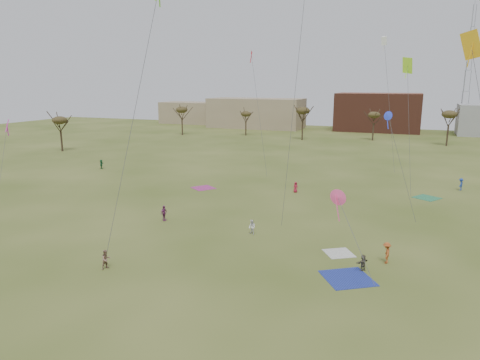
% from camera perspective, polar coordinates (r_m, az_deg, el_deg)
% --- Properties ---
extents(ground, '(260.00, 260.00, 0.00)m').
position_cam_1_polar(ground, '(36.47, -7.16, -12.34)').
color(ground, '#3C4F18').
rests_on(ground, ground).
extents(spectator_fore_b, '(0.91, 1.00, 1.67)m').
position_cam_1_polar(spectator_fore_b, '(38.89, -17.05, -9.85)').
color(spectator_fore_b, '#956E5E').
rests_on(spectator_fore_b, ground).
extents(spectator_fore_c, '(1.11, 1.31, 1.41)m').
position_cam_1_polar(spectator_fore_c, '(38.29, 15.73, -10.33)').
color(spectator_fore_c, brown).
rests_on(spectator_fore_c, ground).
extents(flyer_mid_b, '(0.77, 1.25, 1.88)m').
position_cam_1_polar(flyer_mid_b, '(40.33, 18.55, -8.98)').
color(flyer_mid_b, '#AD4F20').
rests_on(flyer_mid_b, ground).
extents(spectator_mid_d, '(0.57, 1.09, 1.78)m').
position_cam_1_polar(spectator_mid_d, '(50.29, -9.88, -4.27)').
color(spectator_mid_d, '#883876').
rests_on(spectator_mid_d, ground).
extents(spectator_mid_e, '(0.93, 0.86, 1.54)m').
position_cam_1_polar(spectator_mid_e, '(45.25, 1.57, -6.17)').
color(spectator_mid_e, white).
rests_on(spectator_mid_e, ground).
extents(flyer_far_a, '(1.08, 1.61, 1.66)m').
position_cam_1_polar(flyer_far_a, '(83.43, -17.61, 1.99)').
color(flyer_far_a, '#22663B').
rests_on(flyer_far_a, ground).
extents(flyer_far_b, '(0.86, 0.86, 1.51)m').
position_cam_1_polar(flyer_far_b, '(62.78, 7.25, -0.93)').
color(flyer_far_b, '#A81C37').
rests_on(flyer_far_b, ground).
extents(flyer_far_c, '(0.97, 1.29, 1.77)m').
position_cam_1_polar(flyer_far_c, '(71.06, 26.81, -0.51)').
color(flyer_far_c, '#203E93').
rests_on(flyer_far_c, ground).
extents(blanket_blue, '(5.05, 5.05, 0.03)m').
position_cam_1_polar(blanket_blue, '(36.88, 13.84, -12.32)').
color(blanket_blue, '#233499').
rests_on(blanket_blue, ground).
extents(blanket_cream, '(3.33, 3.33, 0.03)m').
position_cam_1_polar(blanket_cream, '(41.67, 12.76, -9.30)').
color(blanket_cream, silver).
rests_on(blanket_cream, ground).
extents(blanket_plum, '(4.11, 4.11, 0.03)m').
position_cam_1_polar(blanket_plum, '(65.22, -4.81, -1.04)').
color(blanket_plum, '#AC3583').
rests_on(blanket_plum, ground).
extents(blanket_olive, '(4.07, 4.07, 0.03)m').
position_cam_1_polar(blanket_olive, '(64.65, 23.14, -2.15)').
color(blanket_olive, '#2F8353').
rests_on(blanket_olive, ground).
extents(kites_aloft, '(69.96, 52.51, 26.69)m').
position_cam_1_polar(kites_aloft, '(53.73, 12.99, 17.79)').
color(kites_aloft, red).
rests_on(kites_aloft, ground).
extents(tree_line, '(117.44, 49.32, 8.91)m').
position_cam_1_polar(tree_line, '(109.95, 11.76, 8.03)').
color(tree_line, '#3A2B1E').
rests_on(tree_line, ground).
extents(building_tan, '(32.00, 14.00, 10.00)m').
position_cam_1_polar(building_tan, '(153.05, 2.12, 8.70)').
color(building_tan, '#937F60').
rests_on(building_tan, ground).
extents(building_brick, '(26.00, 16.00, 12.00)m').
position_cam_1_polar(building_brick, '(149.55, 17.55, 8.43)').
color(building_brick, brown).
rests_on(building_brick, ground).
extents(building_tan_west, '(20.00, 12.00, 8.00)m').
position_cam_1_polar(building_tan_west, '(171.71, -6.66, 8.71)').
color(building_tan_west, '#937F60').
rests_on(building_tan_west, ground).
extents(radio_tower, '(1.51, 1.72, 41.00)m').
position_cam_1_polar(radio_tower, '(154.50, 27.53, 12.64)').
color(radio_tower, '#9EA3A8').
rests_on(radio_tower, ground).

